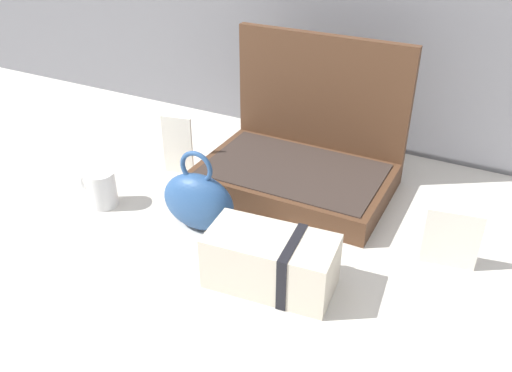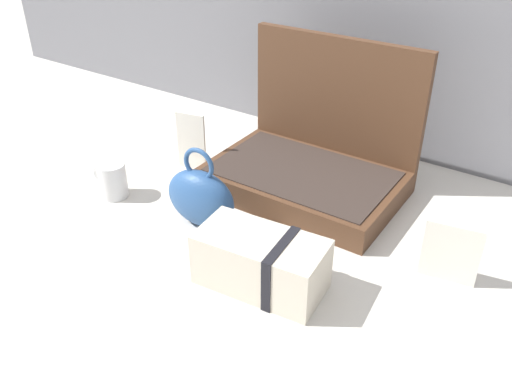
# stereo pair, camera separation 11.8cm
# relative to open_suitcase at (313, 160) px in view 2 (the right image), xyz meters

# --- Properties ---
(ground_plane) EXTENTS (6.00, 6.00, 0.00)m
(ground_plane) POSITION_rel_open_suitcase_xyz_m (-0.00, -0.25, -0.08)
(ground_plane) COLOR beige
(open_suitcase) EXTENTS (0.48, 0.33, 0.38)m
(open_suitcase) POSITION_rel_open_suitcase_xyz_m (0.00, 0.00, 0.00)
(open_suitcase) COLOR #4C301E
(open_suitcase) RESTS_ON ground_plane
(teal_pouch_handbag) EXTENTS (0.18, 0.10, 0.20)m
(teal_pouch_handbag) POSITION_rel_open_suitcase_xyz_m (-0.13, -0.30, -0.01)
(teal_pouch_handbag) COLOR #284C7F
(teal_pouch_handbag) RESTS_ON ground_plane
(cream_toiletry_bag) EXTENTS (0.27, 0.15, 0.12)m
(cream_toiletry_bag) POSITION_rel_open_suitcase_xyz_m (0.11, -0.41, -0.02)
(cream_toiletry_bag) COLOR beige
(cream_toiletry_bag) RESTS_ON ground_plane
(coffee_mug) EXTENTS (0.11, 0.07, 0.09)m
(coffee_mug) POSITION_rel_open_suitcase_xyz_m (-0.41, -0.33, -0.03)
(coffee_mug) COLOR silver
(coffee_mug) RESTS_ON ground_plane
(info_card_left) EXTENTS (0.11, 0.03, 0.14)m
(info_card_left) POSITION_rel_open_suitcase_xyz_m (0.42, -0.18, -0.01)
(info_card_left) COLOR silver
(info_card_left) RESTS_ON ground_plane
(poster_card_right) EXTENTS (0.09, 0.02, 0.17)m
(poster_card_right) POSITION_rel_open_suitcase_xyz_m (-0.33, -0.10, 0.00)
(poster_card_right) COLOR silver
(poster_card_right) RESTS_ON ground_plane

